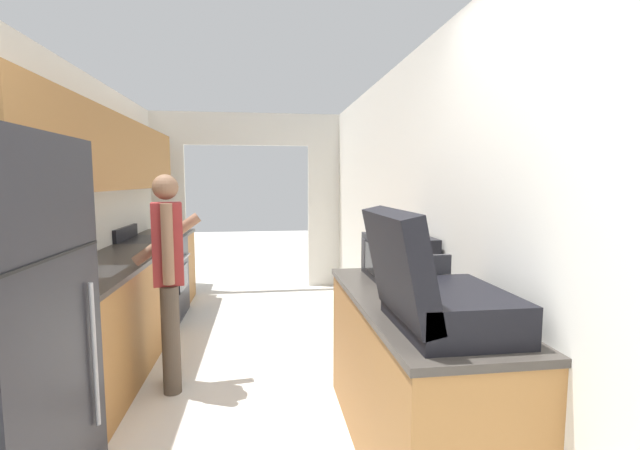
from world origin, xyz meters
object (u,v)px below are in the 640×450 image
(range_oven, at_px, (155,278))
(person, at_px, (169,276))
(knife, at_px, (168,233))
(suitcase, at_px, (432,293))
(microwave, at_px, (398,257))

(range_oven, distance_m, person, 1.86)
(knife, bearing_deg, person, -33.34)
(person, xyz_separation_m, suitcase, (1.42, -1.47, 0.21))
(knife, bearing_deg, microwave, -8.18)
(microwave, relative_size, knife, 1.67)
(person, bearing_deg, suitcase, -148.38)
(person, distance_m, suitcase, 2.05)
(person, height_order, microwave, person)
(suitcase, distance_m, microwave, 1.00)
(suitcase, bearing_deg, range_oven, 121.28)
(suitcase, height_order, knife, suitcase)
(suitcase, bearing_deg, microwave, 80.42)
(range_oven, xyz_separation_m, knife, (0.05, 0.52, 0.45))
(person, relative_size, microwave, 3.23)
(range_oven, distance_m, microwave, 3.12)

